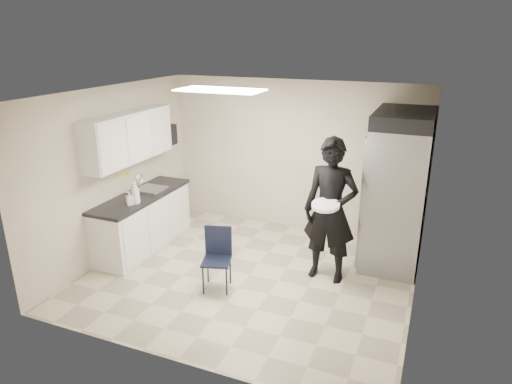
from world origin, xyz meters
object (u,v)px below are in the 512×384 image
at_px(commercial_fridge, 397,195).
at_px(folding_chair, 217,261).
at_px(man_tuxedo, 330,211).
at_px(lower_counter, 143,223).

distance_m(commercial_fridge, folding_chair, 2.83).
bearing_deg(man_tuxedo, commercial_fridge, 52.09).
height_order(lower_counter, man_tuxedo, man_tuxedo).
relative_size(commercial_fridge, man_tuxedo, 1.03).
bearing_deg(man_tuxedo, folding_chair, -143.21).
relative_size(commercial_fridge, folding_chair, 2.51).
bearing_deg(commercial_fridge, man_tuxedo, -130.78).
xyz_separation_m(lower_counter, folding_chair, (1.69, -0.71, -0.01)).
bearing_deg(folding_chair, commercial_fridge, 24.10).
height_order(commercial_fridge, man_tuxedo, commercial_fridge).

